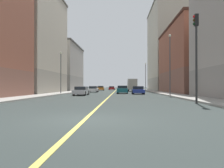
% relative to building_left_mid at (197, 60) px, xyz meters
% --- Properties ---
extents(ground_plane, '(400.00, 400.00, 0.00)m').
position_rel_building_left_mid_xyz_m(ground_plane, '(-15.75, -33.42, -6.28)').
color(ground_plane, '#2C3533').
rests_on(ground_plane, ground).
extents(sidewalk_left, '(2.82, 168.00, 0.15)m').
position_rel_building_left_mid_xyz_m(sidewalk_left, '(-6.73, 15.58, -6.21)').
color(sidewalk_left, '#9E9B93').
rests_on(sidewalk_left, ground).
extents(sidewalk_right, '(2.82, 168.00, 0.15)m').
position_rel_building_left_mid_xyz_m(sidewalk_right, '(-24.77, 15.58, -6.21)').
color(sidewalk_right, '#9E9B93').
rests_on(sidewalk_right, ground).
extents(lane_center_stripe, '(0.16, 154.00, 0.01)m').
position_rel_building_left_mid_xyz_m(lane_center_stripe, '(-15.75, 15.58, -6.28)').
color(lane_center_stripe, '#E5D14C').
rests_on(lane_center_stripe, ground).
extents(building_left_mid, '(10.95, 20.95, 12.55)m').
position_rel_building_left_mid_xyz_m(building_left_mid, '(0.00, 0.00, 0.00)').
color(building_left_mid, brown).
rests_on(building_left_mid, ground).
extents(building_left_far, '(10.95, 20.91, 24.14)m').
position_rel_building_left_mid_xyz_m(building_left_far, '(0.00, 22.31, 5.79)').
color(building_left_far, '#9D9688').
rests_on(building_left_far, ground).
extents(building_right_midblock, '(10.95, 17.93, 19.15)m').
position_rel_building_left_mid_xyz_m(building_right_midblock, '(-31.50, -2.24, 3.30)').
color(building_right_midblock, '#9D9688').
rests_on(building_right_midblock, ground).
extents(building_right_distant, '(10.95, 18.79, 12.65)m').
position_rel_building_left_mid_xyz_m(building_right_distant, '(-31.50, 18.74, 0.05)').
color(building_right_distant, gray).
rests_on(building_right_distant, ground).
extents(traffic_light_left_near, '(0.40, 0.32, 6.83)m').
position_rel_building_left_mid_xyz_m(traffic_light_left_near, '(-8.56, -25.02, -1.93)').
color(traffic_light_left_near, '#2D2D2D').
rests_on(traffic_light_left_near, ground).
extents(street_lamp_left_near, '(0.36, 0.36, 8.30)m').
position_rel_building_left_mid_xyz_m(street_lamp_left_near, '(-7.54, -11.42, -1.20)').
color(street_lamp_left_near, '#4C4C51').
rests_on(street_lamp_left_near, ground).
extents(street_lamp_right_near, '(0.36, 0.36, 6.71)m').
position_rel_building_left_mid_xyz_m(street_lamp_right_near, '(-23.96, -6.80, -2.04)').
color(street_lamp_right_near, '#4C4C51').
rests_on(street_lamp_right_near, ground).
extents(street_lamp_left_far, '(0.36, 0.36, 7.38)m').
position_rel_building_left_mid_xyz_m(street_lamp_left_far, '(-7.54, 18.37, -1.68)').
color(street_lamp_left_far, '#4C4C51').
rests_on(street_lamp_left_far, ground).
extents(car_black, '(2.01, 4.33, 1.28)m').
position_rel_building_left_mid_xyz_m(car_black, '(-14.30, 27.26, -5.65)').
color(car_black, black).
rests_on(car_black, ground).
extents(car_red, '(1.90, 4.31, 1.19)m').
position_rel_building_left_mid_xyz_m(car_red, '(-17.22, 29.58, -5.68)').
color(car_red, red).
rests_on(car_red, ground).
extents(car_silver, '(1.81, 4.60, 1.25)m').
position_rel_building_left_mid_xyz_m(car_silver, '(-19.95, -10.65, -5.66)').
color(car_silver, silver).
rests_on(car_silver, ground).
extents(car_teal, '(2.02, 4.17, 1.38)m').
position_rel_building_left_mid_xyz_m(car_teal, '(-13.99, -3.34, -5.62)').
color(car_teal, '#196670').
rests_on(car_teal, ground).
extents(car_blue, '(1.93, 4.02, 1.28)m').
position_rel_building_left_mid_xyz_m(car_blue, '(-11.48, -5.75, -5.67)').
color(car_blue, '#23389E').
rests_on(car_blue, ground).
extents(car_orange, '(1.93, 4.29, 1.31)m').
position_rel_building_left_mid_xyz_m(car_orange, '(-20.05, 21.81, -5.65)').
color(car_orange, orange).
rests_on(car_orange, ground).
extents(car_white, '(1.92, 3.99, 1.27)m').
position_rel_building_left_mid_xyz_m(car_white, '(-20.06, 4.29, -5.66)').
color(car_white, white).
rests_on(car_white, ground).
extents(box_truck, '(2.30, 6.76, 3.01)m').
position_rel_building_left_mid_xyz_m(box_truck, '(-11.45, 13.41, -4.70)').
color(box_truck, beige).
rests_on(box_truck, ground).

